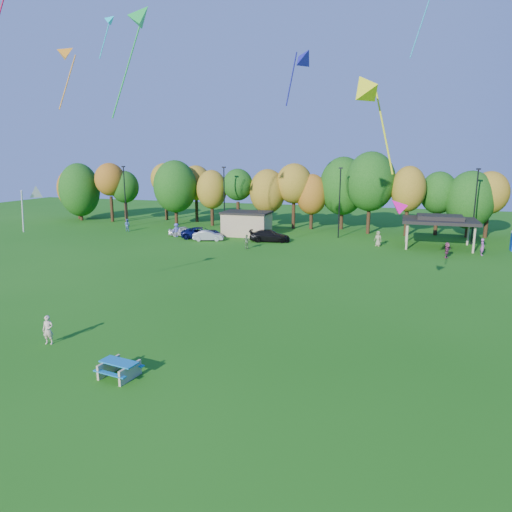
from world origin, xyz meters
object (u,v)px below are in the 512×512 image
(car_b, at_px, (208,236))
(car_c, at_px, (201,233))
(car_d, at_px, (270,236))
(picnic_table, at_px, (119,368))
(kite_flyer, at_px, (48,330))
(car_a, at_px, (183,231))

(car_b, xyz_separation_m, car_c, (-1.51, 1.28, 0.09))
(car_b, xyz_separation_m, car_d, (7.61, 1.71, 0.10))
(car_b, height_order, car_d, car_d)
(car_b, distance_m, car_c, 1.98)
(car_d, bearing_deg, car_c, 81.19)
(picnic_table, xyz_separation_m, kite_flyer, (-6.11, 2.22, 0.37))
(car_c, bearing_deg, car_d, -103.66)
(car_a, distance_m, car_d, 12.23)
(picnic_table, relative_size, car_c, 0.40)
(car_d, bearing_deg, car_b, 91.12)
(car_a, xyz_separation_m, car_c, (3.10, -0.98, 0.06))
(car_a, distance_m, car_b, 5.13)
(picnic_table, relative_size, car_b, 0.53)
(picnic_table, height_order, car_d, car_d)
(car_d, bearing_deg, car_a, 75.91)
(car_a, distance_m, car_c, 3.25)
(car_c, relative_size, car_d, 1.02)
(car_c, xyz_separation_m, car_d, (9.12, 0.43, 0.02))
(kite_flyer, relative_size, car_a, 0.43)
(car_b, bearing_deg, car_d, -96.58)
(picnic_table, height_order, car_a, car_a)
(car_d, bearing_deg, kite_flyer, 163.48)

